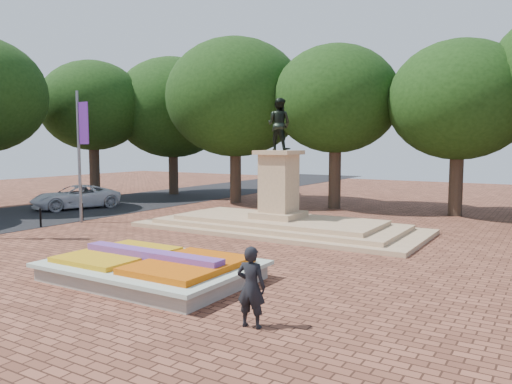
{
  "coord_description": "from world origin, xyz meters",
  "views": [
    {
      "loc": [
        11.67,
        -13.28,
        4.19
      ],
      "look_at": [
        0.84,
        4.48,
        2.2
      ],
      "focal_mm": 35.0,
      "sensor_mm": 36.0,
      "label": 1
    }
  ],
  "objects_px": {
    "flower_bed": "(153,268)",
    "van": "(75,197)",
    "pedestrian": "(251,287)",
    "monument": "(279,212)"
  },
  "relations": [
    {
      "from": "flower_bed",
      "to": "van",
      "type": "bearing_deg",
      "value": 147.92
    },
    {
      "from": "van",
      "to": "pedestrian",
      "type": "distance_m",
      "value": 24.25
    },
    {
      "from": "flower_bed",
      "to": "pedestrian",
      "type": "bearing_deg",
      "value": -21.16
    },
    {
      "from": "flower_bed",
      "to": "monument",
      "type": "xyz_separation_m",
      "value": [
        -1.03,
        10.0,
        0.5
      ]
    },
    {
      "from": "van",
      "to": "monument",
      "type": "bearing_deg",
      "value": 20.53
    },
    {
      "from": "flower_bed",
      "to": "pedestrian",
      "type": "xyz_separation_m",
      "value": [
        4.76,
        -1.84,
        0.57
      ]
    },
    {
      "from": "monument",
      "to": "van",
      "type": "xyz_separation_m",
      "value": [
        -15.26,
        0.21,
        -0.12
      ]
    },
    {
      "from": "monument",
      "to": "van",
      "type": "relative_size",
      "value": 2.54
    },
    {
      "from": "flower_bed",
      "to": "pedestrian",
      "type": "distance_m",
      "value": 5.13
    },
    {
      "from": "flower_bed",
      "to": "monument",
      "type": "height_order",
      "value": "monument"
    }
  ]
}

